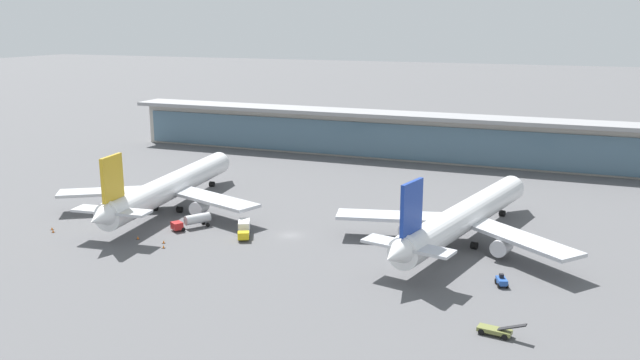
# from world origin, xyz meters

# --- Properties ---
(ground_plane) EXTENTS (1200.00, 1200.00, 0.00)m
(ground_plane) POSITION_xyz_m (0.00, 0.00, 0.00)
(ground_plane) COLOR #515154
(airliner_left_stand) EXTENTS (50.69, 66.28, 17.64)m
(airliner_left_stand) POSITION_xyz_m (-34.50, 7.48, 5.56)
(airliner_left_stand) COLOR white
(airliner_left_stand) RESTS_ON ground
(airliner_centre_stand) EXTENTS (49.74, 65.67, 17.64)m
(airliner_centre_stand) POSITION_xyz_m (34.66, 7.70, 5.56)
(airliner_centre_stand) COLOR white
(airliner_centre_stand) RESTS_ON ground
(service_truck_near_nose_yellow) EXTENTS (5.23, 7.58, 3.10)m
(service_truck_near_nose_yellow) POSITION_xyz_m (-8.68, -4.10, 1.69)
(service_truck_near_nose_yellow) COLOR yellow
(service_truck_near_nose_yellow) RESTS_ON ground
(service_truck_under_wing_blue) EXTENTS (2.60, 3.28, 2.05)m
(service_truck_under_wing_blue) POSITION_xyz_m (44.79, -12.18, 0.87)
(service_truck_under_wing_blue) COLOR #234C9E
(service_truck_under_wing_blue) RESTS_ON ground
(service_truck_mid_apron_olive) EXTENTS (6.93, 2.52, 2.70)m
(service_truck_mid_apron_olive) POSITION_xyz_m (46.31, -31.51, 0.81)
(service_truck_mid_apron_olive) COLOR olive
(service_truck_mid_apron_olive) RESTS_ON ground
(service_truck_by_tail_red) EXTENTS (6.60, 8.42, 2.95)m
(service_truck_by_tail_red) POSITION_xyz_m (-21.68, -3.12, 1.71)
(service_truck_by_tail_red) COLOR #B21E1E
(service_truck_by_tail_red) RESTS_ON ground
(terminal_building) EXTENTS (190.23, 12.80, 15.20)m
(terminal_building) POSITION_xyz_m (0.00, 86.29, 7.87)
(terminal_building) COLOR #B2ADA3
(terminal_building) RESTS_ON ground
(safety_cone_alpha) EXTENTS (0.62, 0.62, 0.70)m
(safety_cone_alpha) POSITION_xyz_m (-19.94, -16.86, 0.32)
(safety_cone_alpha) COLOR orange
(safety_cone_alpha) RESTS_ON ground
(safety_cone_bravo) EXTENTS (0.62, 0.62, 0.70)m
(safety_cone_bravo) POSITION_xyz_m (-47.67, -16.90, 0.32)
(safety_cone_bravo) COLOR orange
(safety_cone_bravo) RESTS_ON ground
(safety_cone_charlie) EXTENTS (0.62, 0.62, 0.70)m
(safety_cone_charlie) POSITION_xyz_m (-28.14, -13.99, 0.32)
(safety_cone_charlie) COLOR orange
(safety_cone_charlie) RESTS_ON ground
(safety_cone_delta) EXTENTS (0.62, 0.62, 0.70)m
(safety_cone_delta) POSITION_xyz_m (-49.26, -15.50, 0.32)
(safety_cone_delta) COLOR orange
(safety_cone_delta) RESTS_ON ground
(safety_cone_echo) EXTENTS (0.62, 0.62, 0.70)m
(safety_cone_echo) POSITION_xyz_m (-21.62, -14.33, 0.32)
(safety_cone_echo) COLOR orange
(safety_cone_echo) RESTS_ON ground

